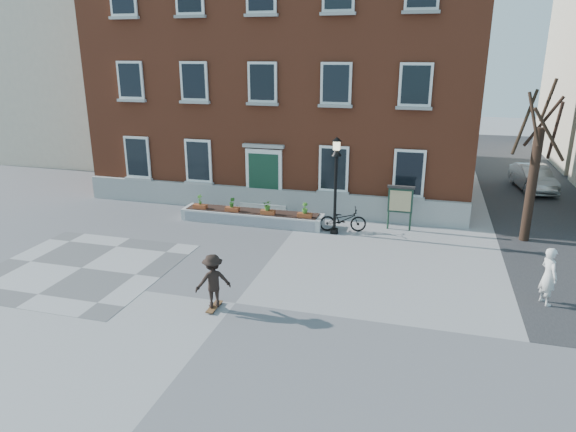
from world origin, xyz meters
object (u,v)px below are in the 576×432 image
(lamp_post, at_px, (336,172))
(skateboarder, at_px, (213,281))
(bystander, at_px, (549,276))
(bicycle, at_px, (343,220))
(notice_board, at_px, (400,200))
(parked_car, at_px, (533,178))

(lamp_post, relative_size, skateboarder, 2.36)
(bystander, bearing_deg, bicycle, 30.62)
(lamp_post, relative_size, notice_board, 2.10)
(notice_board, bearing_deg, parked_car, 52.70)
(parked_car, relative_size, skateboarder, 2.44)
(bicycle, distance_m, bystander, 8.29)
(lamp_post, distance_m, skateboarder, 7.75)
(bicycle, relative_size, notice_board, 1.02)
(notice_board, bearing_deg, lamp_post, -154.86)
(notice_board, distance_m, skateboarder, 9.63)
(skateboarder, bearing_deg, bystander, 17.42)
(bystander, bearing_deg, skateboarder, 82.83)
(bicycle, bearing_deg, lamp_post, 128.54)
(bicycle, distance_m, skateboarder, 8.00)
(notice_board, relative_size, skateboarder, 1.12)
(bystander, relative_size, notice_board, 0.93)
(bystander, xyz_separation_m, lamp_post, (-7.08, 4.37, 1.67))
(parked_car, bearing_deg, skateboarder, -132.46)
(parked_car, distance_m, bystander, 14.08)
(parked_car, height_order, skateboarder, skateboarder)
(lamp_post, xyz_separation_m, skateboarder, (-2.14, -7.26, -1.68))
(parked_car, xyz_separation_m, lamp_post, (-8.91, -9.59, 1.87))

